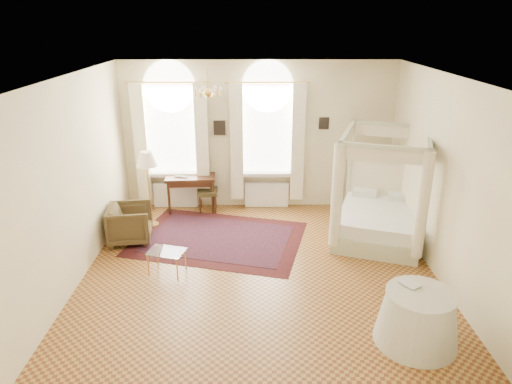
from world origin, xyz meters
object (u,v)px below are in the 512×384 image
floor_lamp (147,163)px  canopy_bed (379,216)px  writing_desk (191,181)px  coffee_table (166,253)px  side_table (418,318)px  stool (208,193)px  nightstand (377,198)px  armchair (130,223)px

floor_lamp → canopy_bed: bearing=-7.9°
writing_desk → floor_lamp: 1.29m
coffee_table → side_table: (3.67, -1.79, -0.01)m
floor_lamp → side_table: bearing=-40.7°
canopy_bed → stool: canopy_bed is taller
nightstand → side_table: (-0.61, -4.55, 0.10)m
nightstand → floor_lamp: bearing=-170.8°
nightstand → floor_lamp: 5.15m
coffee_table → floor_lamp: (-0.67, 1.95, 1.00)m
armchair → coffee_table: size_ratio=1.16×
stool → coffee_table: 2.74m
armchair → nightstand: bearing=-81.6°
canopy_bed → armchair: bearing=-179.0°
armchair → floor_lamp: (0.25, 0.73, 1.01)m
canopy_bed → coffee_table: bearing=-161.7°
canopy_bed → armchair: 4.88m
writing_desk → side_table: writing_desk is taller
floor_lamp → side_table: floor_lamp is taller
canopy_bed → nightstand: canopy_bed is taller
coffee_table → side_table: side_table is taller
stool → coffee_table: bearing=-99.4°
writing_desk → armchair: 1.86m
stool → floor_lamp: 1.65m
nightstand → stool: 3.84m
side_table → coffee_table: bearing=154.0°
canopy_bed → writing_desk: 4.14m
floor_lamp → side_table: 5.83m
floor_lamp → nightstand: bearing=9.2°
armchair → floor_lamp: bearing=-27.0°
stool → side_table: size_ratio=0.46×
armchair → stool: bearing=-50.9°
canopy_bed → coffee_table: size_ratio=3.37×
stool → floor_lamp: size_ratio=0.32×
stool → armchair: bearing=-133.0°
side_table → armchair: bearing=146.7°
armchair → coffee_table: armchair is taller
canopy_bed → writing_desk: bearing=159.5°
writing_desk → stool: (0.37, -0.05, -0.27)m
stool → side_table: (3.22, -4.49, -0.05)m
canopy_bed → stool: bearing=158.3°
stool → floor_lamp: floor_lamp is taller
coffee_table → writing_desk: bearing=88.4°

